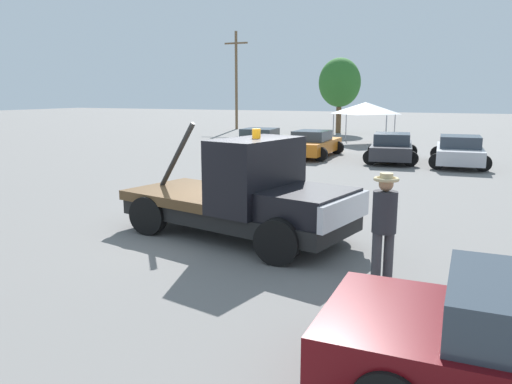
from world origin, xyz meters
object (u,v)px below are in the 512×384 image
object	(u,v)px
person_near_truck	(384,219)
parked_car_olive	(261,141)
parked_car_silver	(459,151)
traffic_cone	(349,208)
tow_truck	(247,197)
canopy_tent_white	(366,108)
parked_car_charcoal	(392,148)
parked_car_orange	(313,144)
utility_pole	(236,78)
tree_left	(340,83)

from	to	relation	value
person_near_truck	parked_car_olive	size ratio (longest dim) A/B	0.42
parked_car_silver	traffic_cone	xyz separation A→B (m)	(-2.15, -11.41, -0.40)
parked_car_olive	tow_truck	bearing A→B (deg)	-162.19
tow_truck	canopy_tent_white	distance (m)	22.72
parked_car_charcoal	canopy_tent_white	bearing A→B (deg)	12.76
person_near_truck	parked_car_orange	world-z (taller)	person_near_truck
parked_car_orange	parked_car_charcoal	world-z (taller)	same
parked_car_charcoal	utility_pole	world-z (taller)	utility_pole
parked_car_olive	canopy_tent_white	xyz separation A→B (m)	(3.93, 7.66, 1.60)
person_near_truck	parked_car_orange	distance (m)	17.17
parked_car_olive	parked_car_orange	xyz separation A→B (m)	(3.03, -0.38, 0.00)
traffic_cone	parked_car_olive	bearing A→B (deg)	122.56
parked_car_charcoal	parked_car_olive	bearing A→B (deg)	78.15
person_near_truck	tree_left	size ratio (longest dim) A/B	0.31
traffic_cone	parked_car_silver	bearing A→B (deg)	79.32
tow_truck	parked_car_orange	distance (m)	14.87
tow_truck	person_near_truck	bearing A→B (deg)	-12.39
person_near_truck	parked_car_silver	world-z (taller)	person_near_truck
person_near_truck	canopy_tent_white	bearing A→B (deg)	-25.87
person_near_truck	parked_car_silver	xyz separation A→B (m)	(0.58, 15.60, -0.46)
parked_car_olive	parked_car_charcoal	world-z (taller)	same
parked_car_orange	tree_left	xyz separation A→B (m)	(-2.93, 15.99, 3.36)
traffic_cone	tree_left	bearing A→B (deg)	105.42
tree_left	traffic_cone	world-z (taller)	tree_left
tree_left	traffic_cone	bearing A→B (deg)	-74.58
parked_car_charcoal	parked_car_silver	bearing A→B (deg)	-101.62
parked_car_silver	canopy_tent_white	size ratio (longest dim) A/B	1.44
tow_truck	person_near_truck	xyz separation A→B (m)	(3.17, -1.43, 0.16)
utility_pole	tow_truck	bearing A→B (deg)	-63.36
parked_car_charcoal	tree_left	bearing A→B (deg)	15.49
canopy_tent_white	traffic_cone	size ratio (longest dim) A/B	6.03
tree_left	parked_car_olive	bearing A→B (deg)	-90.39
parked_car_silver	tow_truck	bearing A→B (deg)	161.30
tow_truck	tree_left	bearing A→B (deg)	113.10
person_near_truck	parked_car_olive	world-z (taller)	person_near_truck
parked_car_charcoal	canopy_tent_white	size ratio (longest dim) A/B	1.41
person_near_truck	utility_pole	world-z (taller)	utility_pole
parked_car_olive	utility_pole	world-z (taller)	utility_pole
parked_car_orange	parked_car_charcoal	bearing A→B (deg)	-92.92
tow_truck	traffic_cone	size ratio (longest dim) A/B	10.23
tow_truck	tree_left	size ratio (longest dim) A/B	0.94
parked_car_charcoal	traffic_cone	world-z (taller)	parked_car_charcoal
parked_car_silver	tree_left	xyz separation A→B (m)	(-9.81, 16.35, 3.36)
person_near_truck	parked_car_charcoal	bearing A→B (deg)	-29.99
parked_car_olive	parked_car_orange	bearing A→B (deg)	-101.76
canopy_tent_white	tree_left	world-z (taller)	tree_left
canopy_tent_white	traffic_cone	distance (m)	20.28
person_near_truck	parked_car_charcoal	world-z (taller)	person_near_truck
parked_car_charcoal	tree_left	world-z (taller)	tree_left
parked_car_charcoal	canopy_tent_white	xyz separation A→B (m)	(-3.02, 8.19, 1.60)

